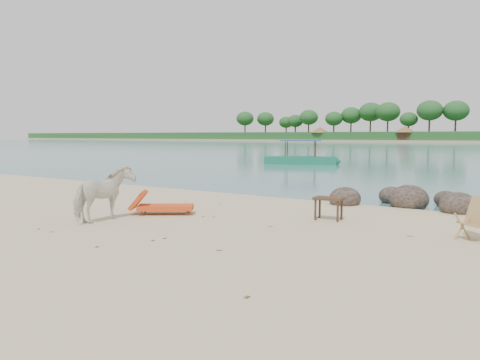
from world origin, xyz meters
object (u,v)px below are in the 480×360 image
(side_table, at_px, (328,210))
(boat_near, at_px, (301,144))
(lounge_chair, at_px, (166,205))
(deck_chair, at_px, (475,221))
(boulders, at_px, (428,203))
(cow, at_px, (104,195))

(side_table, xyz_separation_m, boat_near, (-11.19, 20.80, 1.17))
(boat_near, bearing_deg, lounge_chair, -92.69)
(side_table, height_order, deck_chair, deck_chair)
(boulders, distance_m, deck_chair, 4.30)
(cow, height_order, side_table, cow)
(side_table, bearing_deg, boat_near, 112.31)
(boulders, relative_size, boat_near, 1.05)
(deck_chair, bearing_deg, lounge_chair, -129.18)
(side_table, relative_size, boat_near, 0.12)
(boat_near, bearing_deg, boulders, -74.28)
(deck_chair, distance_m, boat_near, 25.76)
(lounge_chair, distance_m, deck_chair, 7.32)
(lounge_chair, xyz_separation_m, deck_chair, (7.23, 1.13, 0.15))
(side_table, height_order, lounge_chair, side_table)
(boulders, distance_m, cow, 8.99)
(side_table, xyz_separation_m, deck_chair, (3.31, -0.47, 0.15))
(lounge_chair, relative_size, boat_near, 0.30)
(lounge_chair, bearing_deg, deck_chair, -26.15)
(cow, distance_m, deck_chair, 8.23)
(boulders, xyz_separation_m, boat_near, (-12.78, 17.34, 1.28))
(boulders, xyz_separation_m, side_table, (-1.59, -3.47, 0.11))
(deck_chair, bearing_deg, boulders, 155.56)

